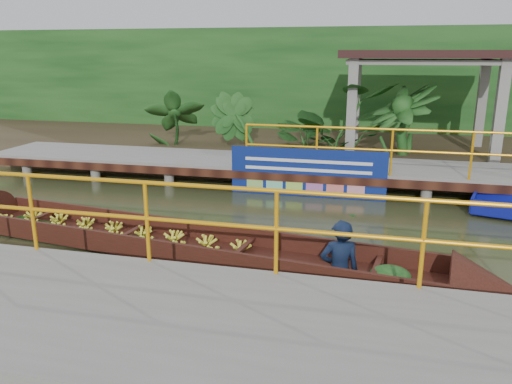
# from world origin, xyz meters

# --- Properties ---
(ground) EXTENTS (80.00, 80.00, 0.00)m
(ground) POSITION_xyz_m (0.00, 0.00, 0.00)
(ground) COLOR #31371B
(ground) RESTS_ON ground
(land_strip) EXTENTS (30.00, 8.00, 0.45)m
(land_strip) POSITION_xyz_m (0.00, 7.50, 0.23)
(land_strip) COLOR #36291B
(land_strip) RESTS_ON ground
(far_dock) EXTENTS (16.00, 2.06, 1.66)m
(far_dock) POSITION_xyz_m (0.02, 3.43, 0.48)
(far_dock) COLOR gray
(far_dock) RESTS_ON ground
(near_dock) EXTENTS (18.00, 2.40, 1.73)m
(near_dock) POSITION_xyz_m (1.00, -4.20, 0.30)
(near_dock) COLOR gray
(near_dock) RESTS_ON ground
(pavilion) EXTENTS (4.40, 3.00, 3.00)m
(pavilion) POSITION_xyz_m (3.00, 6.30, 2.82)
(pavilion) COLOR gray
(pavilion) RESTS_ON ground
(foliage_backdrop) EXTENTS (30.00, 0.80, 4.00)m
(foliage_backdrop) POSITION_xyz_m (0.00, 10.00, 2.00)
(foliage_backdrop) COLOR #133D14
(foliage_backdrop) RESTS_ON ground
(vendor_boat) EXTENTS (10.11, 2.38, 2.01)m
(vendor_boat) POSITION_xyz_m (-0.86, -1.28, 0.21)
(vendor_boat) COLOR #33150E
(vendor_boat) RESTS_ON ground
(blue_banner) EXTENTS (3.48, 0.04, 1.09)m
(blue_banner) POSITION_xyz_m (0.41, 2.48, 0.56)
(blue_banner) COLOR navy
(blue_banner) RESTS_ON ground
(tropical_plants) EXTENTS (14.51, 1.51, 1.89)m
(tropical_plants) POSITION_xyz_m (2.25, 5.30, 1.39)
(tropical_plants) COLOR #133D14
(tropical_plants) RESTS_ON ground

